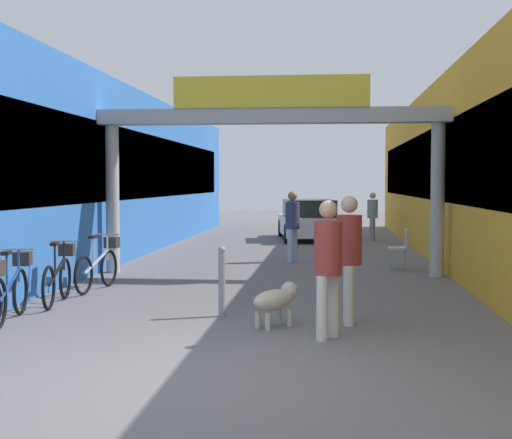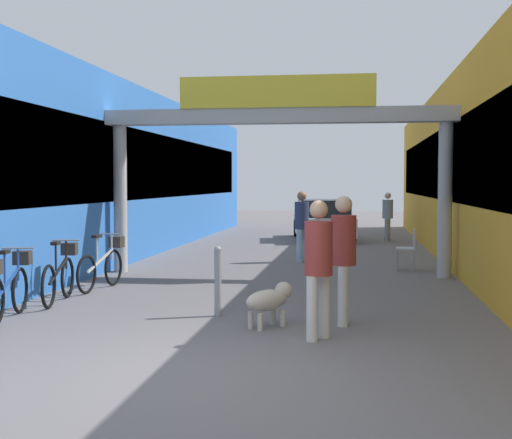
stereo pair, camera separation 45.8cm
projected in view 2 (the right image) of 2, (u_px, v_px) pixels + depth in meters
The scene contains 15 objects.
ground_plane at pixel (194, 372), 7.14m from camera, with size 80.00×80.00×0.00m, color slate.
storefront_left at pixel (98, 174), 18.62m from camera, with size 3.00×26.00×4.23m.
storefront_right at pixel (502, 173), 17.20m from camera, with size 3.00×26.00×4.23m.
arcade_sign_gateway at pixel (277, 136), 14.51m from camera, with size 7.40×0.47×4.04m.
pedestrian_with_dog at pixel (318, 260), 8.56m from camera, with size 0.47×0.47×1.69m.
pedestrian_companion at pixel (343, 251), 9.45m from camera, with size 0.34×0.38×1.72m.
pedestrian_carrying_crate at pixel (302, 222), 16.96m from camera, with size 0.44×0.44×1.69m.
pedestrian_elderly_walking at pixel (388, 213), 23.06m from camera, with size 0.41×0.41×1.57m.
dog_on_leash at pixel (270, 300), 9.36m from camera, with size 0.69×0.77×0.57m.
bicycle_blue_second at pixel (11, 287), 9.92m from camera, with size 0.46×1.68×0.98m.
bicycle_black_third at pixel (60, 275), 11.30m from camera, with size 0.46×1.68×0.98m.
bicycle_silver_farthest at pixel (103, 264), 12.70m from camera, with size 0.46×1.68×0.98m.
bollard_post_metal at pixel (218, 281), 10.09m from camera, with size 0.10×0.10×1.00m.
cafe_chair_aluminium_nearer at pixel (409, 245), 15.33m from camera, with size 0.43×0.43×0.89m.
parked_car_white at pixel (323, 220), 23.49m from camera, with size 2.26×4.20×1.33m.
Camera 2 is at (1.60, -6.90, 1.90)m, focal length 50.00 mm.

